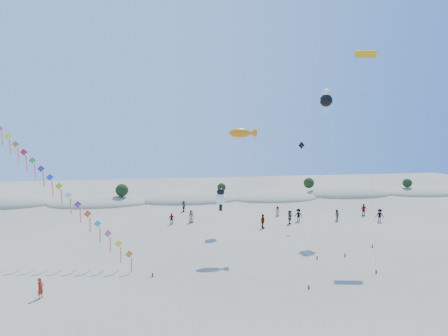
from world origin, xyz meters
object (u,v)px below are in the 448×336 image
fish_kite (243,133)px  flyer_foreground (40,288)px  kite_train (29,158)px  parafoil_kite (366,57)px

fish_kite → flyer_foreground: (-17.88, -9.98, -11.61)m
kite_train → flyer_foreground: 15.13m
parafoil_kite → flyer_foreground: size_ratio=13.72×
kite_train → parafoil_kite: (35.52, -1.96, 10.78)m
fish_kite → flyer_foreground: size_ratio=8.26×
parafoil_kite → flyer_foreground: parafoil_kite is taller
kite_train → flyer_foreground: kite_train is taller
kite_train → flyer_foreground: bearing=-70.9°
kite_train → parafoil_kite: 37.17m
kite_train → fish_kite: (21.82, -1.42, 2.48)m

